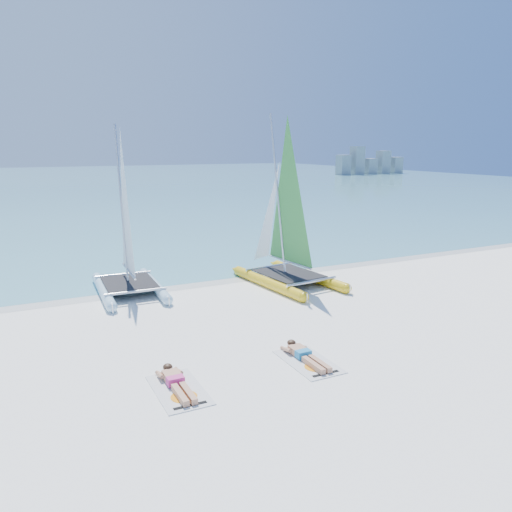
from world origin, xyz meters
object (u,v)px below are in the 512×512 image
at_px(catamaran_yellow, 282,228).
at_px(towel_a, 179,390).
at_px(catamaran_blue, 126,242).
at_px(sunbather_a, 176,382).
at_px(towel_b, 308,362).
at_px(sunbather_b, 304,355).

xyz_separation_m(catamaran_yellow, towel_a, (-6.27, -6.77, -2.05)).
bearing_deg(catamaran_blue, towel_a, -92.39).
relative_size(towel_a, sunbather_a, 1.07).
bearing_deg(catamaran_yellow, towel_a, -139.37).
bearing_deg(towel_b, catamaran_blue, 108.21).
relative_size(sunbather_a, sunbather_b, 1.00).
height_order(catamaran_blue, sunbather_b, catamaran_blue).
height_order(catamaran_yellow, sunbather_a, catamaran_yellow).
bearing_deg(towel_a, towel_b, -0.11).
bearing_deg(sunbather_b, catamaran_blue, 108.63).
xyz_separation_m(towel_b, sunbather_b, (0.00, 0.19, 0.11)).
xyz_separation_m(catamaran_blue, sunbather_a, (-0.66, -7.70, -1.70)).
distance_m(catamaran_yellow, towel_b, 7.69).
distance_m(sunbather_a, towel_b, 3.26).
relative_size(catamaran_yellow, towel_a, 3.53).
relative_size(catamaran_blue, catamaran_yellow, 0.93).
xyz_separation_m(towel_a, sunbather_b, (3.25, 0.19, 0.11)).
bearing_deg(sunbather_a, sunbather_b, -0.11).
bearing_deg(sunbather_b, catamaran_yellow, 65.40).
height_order(sunbather_a, towel_b, sunbather_a).
bearing_deg(towel_b, sunbather_b, 90.00).
xyz_separation_m(sunbather_a, sunbather_b, (3.25, -0.01, 0.00)).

